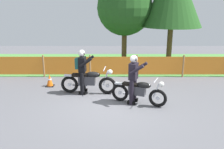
# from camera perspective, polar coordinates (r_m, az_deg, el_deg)

# --- Properties ---
(ground) EXTENTS (24.00, 24.00, 0.02)m
(ground) POSITION_cam_1_polar(r_m,az_deg,el_deg) (8.27, 0.50, -7.17)
(ground) COLOR #5B5B60
(grass_verge) EXTENTS (24.00, 5.35, 0.01)m
(grass_verge) POSITION_cam_1_polar(r_m,az_deg,el_deg) (13.90, 0.30, 2.68)
(grass_verge) COLOR #4C8C3D
(grass_verge) RESTS_ON ground
(barrier_fence) EXTENTS (10.95, 0.08, 1.05)m
(barrier_fence) POSITION_cam_1_polar(r_m,az_deg,el_deg) (11.18, 0.37, 2.10)
(barrier_fence) COLOR #997547
(barrier_fence) RESTS_ON ground
(tree_leftmost) EXTENTS (2.98, 2.98, 4.60)m
(tree_leftmost) POSITION_cam_1_polar(r_m,az_deg,el_deg) (13.39, 3.06, 15.49)
(tree_leftmost) COLOR brown
(tree_leftmost) RESTS_ON ground
(motorcycle_lead) EXTENTS (2.13, 0.63, 1.01)m
(motorcycle_lead) POSITION_cam_1_polar(r_m,az_deg,el_deg) (9.14, -5.57, -1.59)
(motorcycle_lead) COLOR black
(motorcycle_lead) RESTS_ON ground
(motorcycle_trailing) EXTENTS (1.85, 0.92, 0.93)m
(motorcycle_trailing) POSITION_cam_1_polar(r_m,az_deg,el_deg) (8.21, 6.40, -4.01)
(motorcycle_trailing) COLOR black
(motorcycle_trailing) RESTS_ON ground
(rider_lead) EXTENTS (0.70, 0.58, 1.69)m
(rider_lead) POSITION_cam_1_polar(r_m,az_deg,el_deg) (9.05, -7.09, 1.24)
(rider_lead) COLOR black
(rider_lead) RESTS_ON ground
(rider_trailing) EXTENTS (0.70, 0.69, 1.69)m
(rider_trailing) POSITION_cam_1_polar(r_m,az_deg,el_deg) (8.11, 5.22, -0.74)
(rider_trailing) COLOR black
(rider_trailing) RESTS_ON ground
(traffic_cone) EXTENTS (0.32, 0.32, 0.53)m
(traffic_cone) POSITION_cam_1_polar(r_m,az_deg,el_deg) (10.29, -14.59, -1.33)
(traffic_cone) COLOR black
(traffic_cone) RESTS_ON ground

